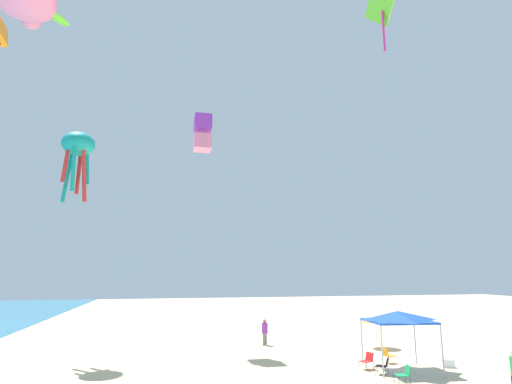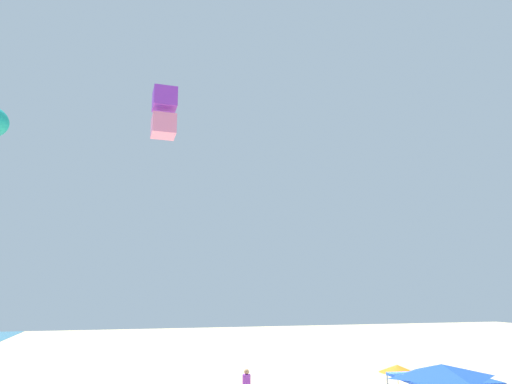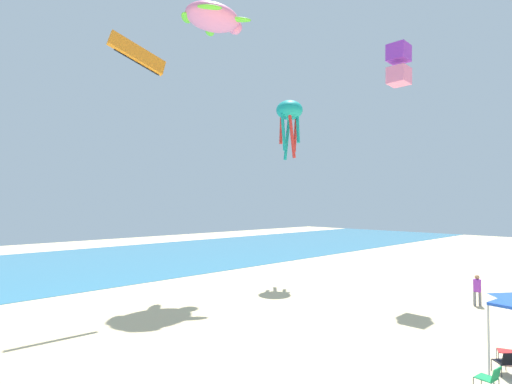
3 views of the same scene
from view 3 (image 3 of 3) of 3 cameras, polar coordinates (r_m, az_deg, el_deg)
The scene contains 9 objects.
ocean_strip at distance 43.68m, azimuth -18.58°, elevation -9.14°, with size 120.00×25.24×0.02m, color teal.
folding_chair_facing_ocean at distance 18.06m, azimuth 32.52°, elevation -18.49°, with size 0.71×0.77×0.82m.
folding_chair_left_of_tent at distance 15.23m, azimuth 30.47°, elevation -21.83°, with size 0.61×0.69×0.82m.
folding_chair_right_of_tent at distance 16.83m, azimuth 32.15°, elevation -19.79°, with size 0.80×0.81×0.82m.
person_by_tent at distance 26.34m, azimuth 29.08°, elevation -11.86°, with size 0.41×0.41×1.74m.
kite_turtle_pink at distance 31.41m, azimuth -6.06°, elevation 23.49°, with size 5.27×4.64×1.64m.
kite_box_purple at distance 29.26m, azimuth 19.74°, elevation 16.78°, with size 1.31×1.27×2.68m.
kite_octopus_teal at distance 31.61m, azimuth 4.80°, elevation 11.15°, with size 2.06×2.06×4.57m.
kite_parafoil_orange at distance 25.53m, azimuth -16.59°, elevation 18.38°, with size 3.57×0.90×2.15m.
Camera 3 is at (-18.51, -2.99, 5.79)m, focal length 27.97 mm.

